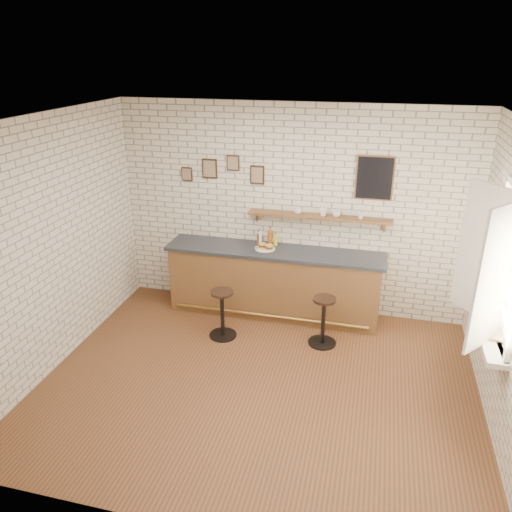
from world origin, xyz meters
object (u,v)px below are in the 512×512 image
object	(u,v)px
bar_stool_left	(222,312)
book_lower	(487,334)
bitters_bottle_amber	(270,237)
shelf_cup_d	(361,216)
sandwich_plate	(265,249)
bitters_bottle_white	(260,238)
condiment_bottle_yellow	(275,240)
book_upper	(487,331)
shelf_cup_a	(298,211)
bar_stool_right	(323,320)
shelf_cup_c	(336,214)
bitters_bottle_brown	(259,238)
ciabatta_sandwich	(266,246)
shelf_cup_b	(323,212)
bar_counter	(274,282)

from	to	relation	value
bar_stool_left	book_lower	distance (m)	3.24
bitters_bottle_amber	shelf_cup_d	world-z (taller)	shelf_cup_d
sandwich_plate	bitters_bottle_white	distance (m)	0.24
bitters_bottle_white	shelf_cup_d	bearing A→B (deg)	0.73
condiment_bottle_yellow	shelf_cup_d	size ratio (longest dim) A/B	2.10
book_upper	shelf_cup_a	bearing A→B (deg)	165.16
bar_stool_left	bar_stool_right	bearing A→B (deg)	5.82
bar_stool_left	shelf_cup_c	world-z (taller)	shelf_cup_c
bitters_bottle_brown	bitters_bottle_amber	bearing A→B (deg)	0.00
bitters_bottle_brown	bar_stool_left	bearing A→B (deg)	-105.33
bar_stool_left	shelf_cup_c	distance (m)	2.05
bitters_bottle_amber	book_upper	size ratio (longest dim) A/B	1.13
bitters_bottle_amber	bar_stool_left	size ratio (longest dim) A/B	0.41
bitters_bottle_white	bar_stool_right	distance (m)	1.54
ciabatta_sandwich	shelf_cup_a	size ratio (longest dim) A/B	2.09
bitters_bottle_amber	shelf_cup_d	xyz separation A→B (m)	(1.25, 0.02, 0.42)
shelf_cup_a	ciabatta_sandwich	bearing A→B (deg)	174.60
bar_stool_right	shelf_cup_b	world-z (taller)	shelf_cup_b
shelf_cup_d	condiment_bottle_yellow	bearing A→B (deg)	161.72
bitters_bottle_white	shelf_cup_b	world-z (taller)	shelf_cup_b
bar_counter	bitters_bottle_amber	distance (m)	0.65
bitters_bottle_amber	book_lower	distance (m)	3.19
shelf_cup_d	book_upper	xyz separation A→B (m)	(1.42, -1.73, -0.58)
condiment_bottle_yellow	book_upper	xyz separation A→B (m)	(2.59, -1.72, -0.13)
bar_stool_right	shelf_cup_b	size ratio (longest dim) A/B	6.20
sandwich_plate	book_lower	size ratio (longest dim) A/B	1.15
bitters_bottle_amber	shelf_cup_a	bearing A→B (deg)	2.63
bar_counter	book_lower	size ratio (longest dim) A/B	12.74
shelf_cup_b	shelf_cup_d	size ratio (longest dim) A/B	1.22
bar_stool_left	book_upper	distance (m)	3.24
sandwich_plate	shelf_cup_a	size ratio (longest dim) A/B	2.53
bitters_bottle_brown	shelf_cup_a	bearing A→B (deg)	1.85
bar_counter	shelf_cup_a	bearing A→B (deg)	35.56
bar_counter	condiment_bottle_yellow	world-z (taller)	condiment_bottle_yellow
bar_counter	sandwich_plate	xyz separation A→B (m)	(-0.13, -0.01, 0.51)
shelf_cup_d	book_lower	world-z (taller)	shelf_cup_d
ciabatta_sandwich	shelf_cup_c	xyz separation A→B (m)	(0.94, 0.21, 0.49)
bar_stool_left	ciabatta_sandwich	bearing A→B (deg)	62.22
condiment_bottle_yellow	bitters_bottle_amber	bearing A→B (deg)	180.00
ciabatta_sandwich	book_lower	distance (m)	3.10
bar_stool_left	bar_stool_right	size ratio (longest dim) A/B	1.00
shelf_cup_c	book_upper	distance (m)	2.53
book_lower	shelf_cup_c	bearing A→B (deg)	143.74
shelf_cup_c	bar_counter	bearing A→B (deg)	98.03
condiment_bottle_yellow	bar_stool_right	xyz separation A→B (m)	(0.83, -0.84, -0.73)
ciabatta_sandwich	shelf_cup_a	world-z (taller)	shelf_cup_a
shelf_cup_d	book_upper	distance (m)	2.31
shelf_cup_a	book_lower	xyz separation A→B (m)	(2.28, -1.75, -0.60)
bitters_bottle_amber	sandwich_plate	bearing A→B (deg)	-98.60
condiment_bottle_yellow	bar_counter	bearing A→B (deg)	-82.48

